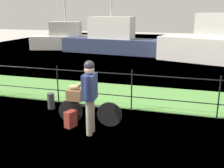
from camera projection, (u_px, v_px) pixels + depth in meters
The scene contains 12 objects.
ground_plane at pixel (113, 139), 5.78m from camera, with size 60.00×60.00×0.00m, color #B2ADA3.
grass_strip at pixel (140, 96), 8.64m from camera, with size 27.00×2.40×0.03m, color #569342.
harbor_water at pixel (166, 54), 17.13m from camera, with size 30.00×30.00×0.00m, color #426684.
iron_fence at pixel (132, 87), 7.29m from camera, with size 18.04×0.04×1.15m.
bicycle_main at pixel (89, 112), 6.45m from camera, with size 1.59×0.20×0.61m.
wooden_crate at pixel (75, 95), 6.41m from camera, with size 0.36×0.26×0.26m, color brown.
terrier_dog at pixel (75, 87), 6.35m from camera, with size 0.32×0.16×0.18m.
cyclist_person at pixel (90, 91), 5.81m from camera, with size 0.29×0.54×1.68m.
backpack_on_paving at pixel (71, 119), 6.36m from camera, with size 0.28×0.18×0.40m, color maroon.
mooring_bollard at pixel (51, 101), 7.55m from camera, with size 0.20×0.20×0.45m, color #38383D.
moored_boat_mid at pixel (66, 39), 19.58m from camera, with size 5.28×3.20×3.55m.
moored_boat_far at pixel (111, 40), 17.52m from camera, with size 6.72×2.34×3.95m.
Camera 1 is at (1.45, -5.05, 2.69)m, focal length 42.65 mm.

